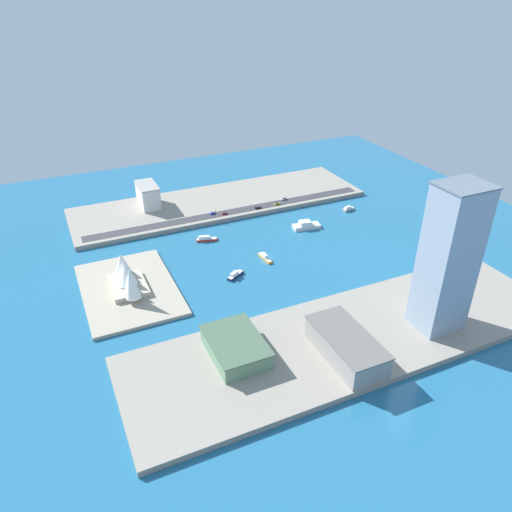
% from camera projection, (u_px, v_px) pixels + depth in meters
% --- Properties ---
extents(ground_plane, '(440.00, 440.00, 0.00)m').
position_uv_depth(ground_plane, '(270.00, 256.00, 331.38)').
color(ground_plane, '#23668E').
extents(quay_west, '(70.00, 240.00, 3.27)m').
position_uv_depth(quay_west, '(352.00, 337.00, 254.40)').
color(quay_west, gray).
rests_on(quay_west, ground_plane).
extents(quay_east, '(70.00, 240.00, 3.27)m').
position_uv_depth(quay_east, '(220.00, 202.00, 406.73)').
color(quay_east, gray).
rests_on(quay_east, ground_plane).
extents(peninsula_point, '(80.00, 53.90, 2.00)m').
position_uv_depth(peninsula_point, '(129.00, 289.00, 294.28)').
color(peninsula_point, '#A89E89').
rests_on(peninsula_point, ground_plane).
extents(road_strip, '(9.96, 228.00, 0.15)m').
position_uv_depth(road_strip, '(231.00, 212.00, 385.54)').
color(road_strip, '#38383D').
rests_on(road_strip, quay_east).
extents(water_taxi_orange, '(16.07, 3.99, 3.63)m').
position_uv_depth(water_taxi_orange, '(265.00, 257.00, 326.87)').
color(water_taxi_orange, orange).
rests_on(water_taxi_orange, ground_plane).
extents(patrol_launch_navy, '(9.89, 13.78, 3.89)m').
position_uv_depth(patrol_launch_navy, '(235.00, 275.00, 307.49)').
color(patrol_launch_navy, '#1E284C').
rests_on(patrol_launch_navy, ground_plane).
extents(tugboat_red, '(7.47, 15.95, 3.82)m').
position_uv_depth(tugboat_red, '(206.00, 239.00, 349.58)').
color(tugboat_red, red).
rests_on(tugboat_red, ground_plane).
extents(yacht_sleek_gray, '(5.85, 11.49, 3.68)m').
position_uv_depth(yacht_sleek_gray, '(348.00, 209.00, 395.19)').
color(yacht_sleek_gray, '#999EA3').
rests_on(yacht_sleek_gray, ground_plane).
extents(ferry_white_commuter, '(11.72, 22.78, 5.84)m').
position_uv_depth(ferry_white_commuter, '(306.00, 225.00, 367.25)').
color(ferry_white_commuter, silver).
rests_on(ferry_white_commuter, ground_plane).
extents(tower_tall_glass, '(20.56, 24.73, 79.40)m').
position_uv_depth(tower_tall_glass, '(448.00, 260.00, 241.61)').
color(tower_tall_glass, '#8C9EB2').
rests_on(tower_tall_glass, quay_west).
extents(carpark_squat_concrete, '(45.07, 21.51, 12.52)m').
position_uv_depth(carpark_squat_concrete, '(346.00, 346.00, 235.98)').
color(carpark_squat_concrete, gray).
rests_on(carpark_squat_concrete, quay_west).
extents(hotel_broad_white, '(28.03, 14.68, 18.07)m').
position_uv_depth(hotel_broad_white, '(148.00, 195.00, 391.78)').
color(hotel_broad_white, silver).
rests_on(hotel_broad_white, quay_east).
extents(terminal_long_green, '(36.09, 25.50, 9.20)m').
position_uv_depth(terminal_long_green, '(236.00, 347.00, 237.93)').
color(terminal_long_green, slate).
rests_on(terminal_long_green, quay_west).
extents(hatchback_blue, '(1.83, 4.36, 1.47)m').
position_uv_depth(hatchback_blue, '(213.00, 213.00, 381.26)').
color(hatchback_blue, black).
rests_on(hatchback_blue, road_strip).
extents(sedan_silver, '(2.02, 5.21, 1.59)m').
position_uv_depth(sedan_silver, '(284.00, 199.00, 405.63)').
color(sedan_silver, black).
rests_on(sedan_silver, road_strip).
extents(pickup_red, '(2.09, 4.69, 1.71)m').
position_uv_depth(pickup_red, '(224.00, 213.00, 381.09)').
color(pickup_red, black).
rests_on(pickup_red, road_strip).
extents(suv_black, '(2.07, 5.05, 1.54)m').
position_uv_depth(suv_black, '(258.00, 207.00, 390.70)').
color(suv_black, black).
rests_on(suv_black, road_strip).
extents(taxi_yellow_cab, '(1.93, 5.01, 1.66)m').
position_uv_depth(taxi_yellow_cab, '(277.00, 204.00, 397.16)').
color(taxi_yellow_cab, black).
rests_on(taxi_yellow_cab, road_strip).
extents(traffic_light_waterfront, '(0.36, 0.36, 6.50)m').
position_uv_depth(traffic_light_waterfront, '(215.00, 213.00, 372.99)').
color(traffic_light_waterfront, black).
rests_on(traffic_light_waterfront, quay_east).
extents(opera_landmark, '(40.75, 20.72, 22.61)m').
position_uv_depth(opera_landmark, '(127.00, 276.00, 289.77)').
color(opera_landmark, '#BCAD93').
rests_on(opera_landmark, peninsula_point).
extents(park_tree_cluster, '(6.48, 12.87, 7.95)m').
position_uv_depth(park_tree_cluster, '(344.00, 328.00, 249.82)').
color(park_tree_cluster, brown).
rests_on(park_tree_cluster, quay_west).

